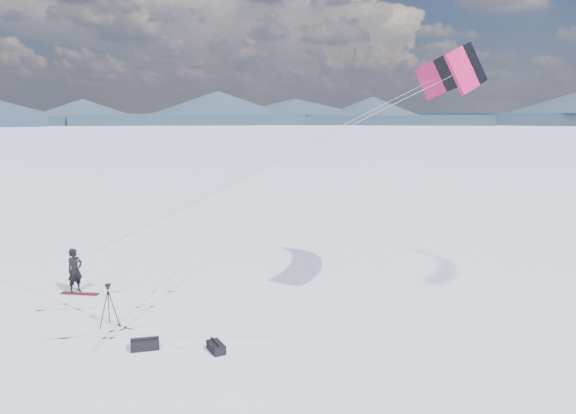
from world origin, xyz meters
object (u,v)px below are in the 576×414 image
(snowkiter, at_px, (76,292))
(gear_bag_a, at_px, (145,344))
(snowboard, at_px, (80,294))
(tripod, at_px, (109,299))
(gear_bag_b, at_px, (216,347))

(snowkiter, bearing_deg, gear_bag_a, -108.26)
(snowboard, bearing_deg, tripod, -47.96)
(tripod, height_order, gear_bag_a, tripod)
(tripod, distance_m, gear_bag_a, 2.63)
(tripod, distance_m, gear_bag_b, 4.45)
(gear_bag_a, relative_size, gear_bag_b, 1.18)
(snowboard, relative_size, gear_bag_b, 1.96)
(snowboard, height_order, gear_bag_a, gear_bag_a)
(snowkiter, height_order, snowboard, snowkiter)
(snowkiter, height_order, gear_bag_b, snowkiter)
(snowkiter, distance_m, gear_bag_a, 6.96)
(snowkiter, bearing_deg, tripod, -110.87)
(snowkiter, xyz_separation_m, gear_bag_b, (7.75, -3.67, 0.15))
(snowboard, height_order, tripod, tripod)
(tripod, bearing_deg, gear_bag_a, -37.71)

